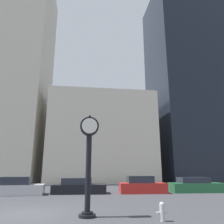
# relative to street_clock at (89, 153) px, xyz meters

# --- Properties ---
(ground_plane) EXTENTS (200.00, 200.00, 0.00)m
(ground_plane) POSITION_rel_street_clock_xyz_m (-2.68, 1.10, -2.72)
(ground_plane) COLOR #38383D
(building_tall_tower) EXTENTS (10.29, 12.00, 35.18)m
(building_tall_tower) POSITION_rel_street_clock_xyz_m (-11.83, 25.10, 14.87)
(building_tall_tower) COLOR beige
(building_tall_tower) RESTS_ON ground_plane
(building_storefront_row) EXTENTS (15.68, 12.00, 13.25)m
(building_storefront_row) POSITION_rel_street_clock_xyz_m (2.53, 25.10, 3.90)
(building_storefront_row) COLOR beige
(building_storefront_row) RESTS_ON ground_plane
(building_glass_modern) EXTENTS (13.83, 12.00, 35.05)m
(building_glass_modern) POSITION_rel_street_clock_xyz_m (19.12, 25.10, 14.81)
(building_glass_modern) COLOR black
(building_glass_modern) RESTS_ON ground_plane
(street_clock) EXTENTS (0.88, 0.75, 4.54)m
(street_clock) POSITION_rel_street_clock_xyz_m (0.00, 0.00, 0.00)
(street_clock) COLOR black
(street_clock) RESTS_ON ground_plane
(car_silver) EXTENTS (4.06, 1.98, 1.40)m
(car_silver) POSITION_rel_street_clock_xyz_m (-5.36, 8.88, -2.14)
(car_silver) COLOR #BCBCC1
(car_silver) RESTS_ON ground_plane
(car_black) EXTENTS (4.55, 2.07, 1.27)m
(car_black) POSITION_rel_street_clock_xyz_m (-0.52, 9.27, -2.19)
(car_black) COLOR black
(car_black) RESTS_ON ground_plane
(car_red) EXTENTS (4.02, 1.91, 1.42)m
(car_red) POSITION_rel_street_clock_xyz_m (4.85, 8.92, -2.12)
(car_red) COLOR red
(car_red) RESTS_ON ground_plane
(car_green) EXTENTS (4.67, 2.05, 1.26)m
(car_green) POSITION_rel_street_clock_xyz_m (9.78, 9.00, -2.18)
(car_green) COLOR #236038
(car_green) RESTS_ON ground_plane
(fire_hydrant_near) EXTENTS (0.49, 0.21, 0.72)m
(fire_hydrant_near) POSITION_rel_street_clock_xyz_m (2.98, -1.14, -2.35)
(fire_hydrant_near) COLOR #B7B7BC
(fire_hydrant_near) RESTS_ON ground_plane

